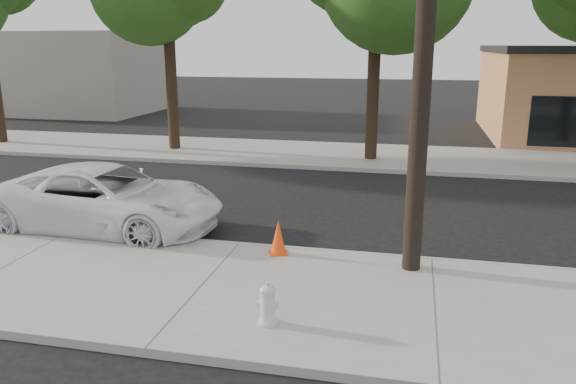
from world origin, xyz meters
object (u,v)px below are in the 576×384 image
object	(u,v)px
fire_hydrant	(268,305)
traffic_cone	(278,237)
utility_pole	(426,18)
police_cruiser	(105,198)

from	to	relation	value
fire_hydrant	traffic_cone	xyz separation A→B (m)	(-0.54, 2.92, 0.03)
utility_pole	traffic_cone	size ratio (longest dim) A/B	12.83
traffic_cone	fire_hydrant	bearing A→B (deg)	-79.48
fire_hydrant	traffic_cone	distance (m)	2.97
fire_hydrant	police_cruiser	bearing A→B (deg)	143.78
utility_pole	traffic_cone	distance (m)	4.97
utility_pole	police_cruiser	bearing A→B (deg)	170.31
police_cruiser	fire_hydrant	world-z (taller)	police_cruiser
utility_pole	traffic_cone	bearing A→B (deg)	175.67
traffic_cone	utility_pole	bearing A→B (deg)	-4.33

